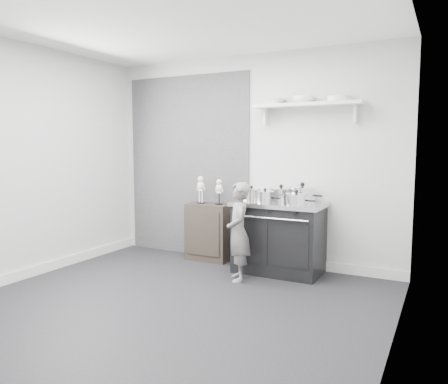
{
  "coord_description": "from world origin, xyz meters",
  "views": [
    {
      "loc": [
        2.33,
        -3.45,
        1.53
      ],
      "look_at": [
        0.06,
        0.95,
        1.01
      ],
      "focal_mm": 35.0,
      "sensor_mm": 36.0,
      "label": 1
    }
  ],
  "objects": [
    {
      "name": "skeleton_full",
      "position": [
        -0.63,
        1.61,
        0.97
      ],
      "size": [
        0.12,
        0.08,
        0.43
      ],
      "primitive_type": null,
      "color": "beige",
      "rests_on": "side_cabinet"
    },
    {
      "name": "bowl_small",
      "position": [
        0.76,
        1.67,
        2.08
      ],
      "size": [
        0.25,
        0.25,
        0.08
      ],
      "primitive_type": "imported",
      "color": "white",
      "rests_on": "wall_shelf"
    },
    {
      "name": "ground",
      "position": [
        0.0,
        0.0,
        0.0
      ],
      "size": [
        4.0,
        4.0,
        0.0
      ],
      "primitive_type": "plane",
      "color": "black",
      "rests_on": "ground"
    },
    {
      "name": "pot_front_left",
      "position": [
        0.21,
        1.4,
        0.94
      ],
      "size": [
        0.32,
        0.23,
        0.19
      ],
      "color": "silver",
      "rests_on": "stove"
    },
    {
      "name": "pot_back_left",
      "position": [
        0.51,
        1.61,
        0.94
      ],
      "size": [
        0.36,
        0.28,
        0.2
      ],
      "color": "silver",
      "rests_on": "stove"
    },
    {
      "name": "side_cabinet",
      "position": [
        -0.5,
        1.61,
        0.38
      ],
      "size": [
        0.58,
        0.34,
        0.76
      ],
      "primitive_type": "cube",
      "color": "black",
      "rests_on": "ground"
    },
    {
      "name": "wall_shelf",
      "position": [
        0.8,
        1.68,
        2.01
      ],
      "size": [
        1.3,
        0.26,
        0.24
      ],
      "color": "silver",
      "rests_on": "room_shell"
    },
    {
      "name": "pot_front_right",
      "position": [
        0.81,
        1.29,
        0.93
      ],
      "size": [
        0.34,
        0.25,
        0.17
      ],
      "color": "silver",
      "rests_on": "stove"
    },
    {
      "name": "pot_front_center",
      "position": [
        0.42,
        1.32,
        0.93
      ],
      "size": [
        0.3,
        0.21,
        0.17
      ],
      "color": "silver",
      "rests_on": "stove"
    },
    {
      "name": "stove",
      "position": [
        0.54,
        1.48,
        0.44
      ],
      "size": [
        1.08,
        0.67,
        0.87
      ],
      "color": "black",
      "rests_on": "ground"
    },
    {
      "name": "pot_back_right",
      "position": [
        0.79,
        1.58,
        0.96
      ],
      "size": [
        0.4,
        0.31,
        0.24
      ],
      "color": "silver",
      "rests_on": "stove"
    },
    {
      "name": "child",
      "position": [
        0.24,
        0.96,
        0.56
      ],
      "size": [
        0.44,
        0.49,
        1.13
      ],
      "primitive_type": "imported",
      "rotation": [
        0.0,
        0.0,
        -1.03
      ],
      "color": "slate",
      "rests_on": "ground"
    },
    {
      "name": "room_shell",
      "position": [
        -0.09,
        0.15,
        1.64
      ],
      "size": [
        4.02,
        3.62,
        2.71
      ],
      "color": "#B2B2B0",
      "rests_on": "ground"
    },
    {
      "name": "bowl_large",
      "position": [
        0.38,
        1.67,
        2.07
      ],
      "size": [
        0.28,
        0.28,
        0.07
      ],
      "primitive_type": "imported",
      "color": "white",
      "rests_on": "wall_shelf"
    },
    {
      "name": "plate_stack",
      "position": [
        1.18,
        1.67,
        2.07
      ],
      "size": [
        0.28,
        0.28,
        0.06
      ],
      "primitive_type": "cylinder",
      "color": "silver",
      "rests_on": "wall_shelf"
    },
    {
      "name": "skeleton_torso",
      "position": [
        -0.35,
        1.61,
        0.95
      ],
      "size": [
        0.11,
        0.07,
        0.39
      ],
      "primitive_type": null,
      "color": "beige",
      "rests_on": "side_cabinet"
    }
  ]
}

